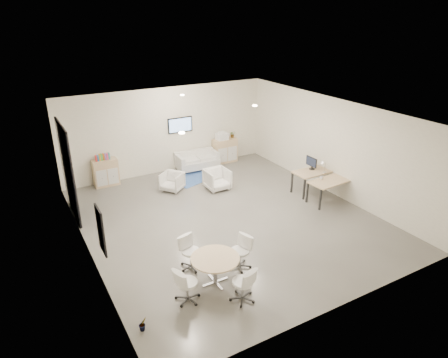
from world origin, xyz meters
TOP-DOWN VIEW (x-y plane):
  - room_shell at (0.00, 0.00)m, footprint 9.60×10.60m
  - glass_door at (-3.95, 2.51)m, footprint 0.09×1.90m
  - artwork at (-3.97, -1.60)m, footprint 0.05×0.54m
  - wall_tv at (0.50, 4.46)m, footprint 0.98×0.06m
  - ceiling_spots at (-0.20, 0.83)m, footprint 3.14×4.14m
  - sideboard_left at (-2.50, 4.25)m, footprint 0.85×0.44m
  - sideboard_right at (2.32, 4.24)m, footprint 0.97×0.47m
  - books at (-2.55, 4.26)m, footprint 0.49×0.14m
  - printer at (2.19, 4.24)m, footprint 0.46×0.39m
  - loveseat at (0.98, 4.09)m, footprint 1.66×0.89m
  - blue_rug at (0.40, 3.28)m, footprint 1.79×1.46m
  - armchair_left at (-0.64, 2.71)m, footprint 0.92×0.93m
  - armchair_right at (0.76, 2.03)m, footprint 0.77×0.72m
  - desk_rear at (3.52, 0.21)m, footprint 1.50×0.77m
  - desk_front at (3.44, -0.64)m, footprint 1.49×0.83m
  - monitor at (3.48, 0.36)m, footprint 0.20×0.50m
  - round_table at (-1.77, -2.51)m, footprint 1.11×1.11m
  - meeting_chairs at (-1.77, -2.51)m, footprint 2.31×2.31m
  - plant_cabinet at (2.70, 4.26)m, footprint 0.29×0.31m
  - plant_floor at (-3.70, -3.10)m, footprint 0.22×0.32m
  - cup at (3.25, -0.40)m, footprint 0.13×0.11m

SIDE VIEW (x-z plane):
  - blue_rug at x=0.40m, z-range 0.00..0.01m
  - plant_floor at x=-3.70m, z-range 0.00..0.13m
  - loveseat at x=0.98m, z-range 0.03..0.63m
  - armchair_left at x=-0.64m, z-range 0.00..0.70m
  - armchair_right at x=0.76m, z-range 0.00..0.79m
  - meeting_chairs at x=-1.77m, z-range 0.00..0.82m
  - sideboard_left at x=-2.50m, z-range 0.00..0.96m
  - sideboard_right at x=2.32m, z-range 0.00..0.97m
  - round_table at x=-1.77m, z-range 0.25..0.92m
  - desk_front at x=3.44m, z-range 0.30..1.05m
  - desk_rear at x=3.52m, z-range 0.31..1.08m
  - cup at x=3.25m, z-range 0.75..0.87m
  - monitor at x=3.48m, z-range 0.79..1.23m
  - books at x=-2.55m, z-range 0.96..1.18m
  - plant_cabinet at x=2.70m, z-range 0.97..1.18m
  - printer at x=2.19m, z-range 0.96..1.27m
  - glass_door at x=-3.95m, z-range 0.08..2.93m
  - artwork at x=-3.97m, z-range 1.03..2.07m
  - room_shell at x=0.00m, z-range -0.80..4.00m
  - wall_tv at x=0.50m, z-range 1.46..2.04m
  - ceiling_spots at x=-0.20m, z-range 3.17..3.20m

